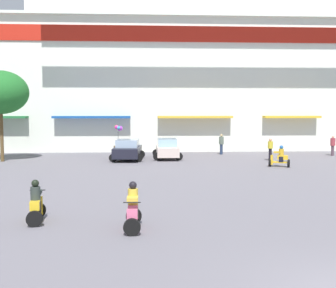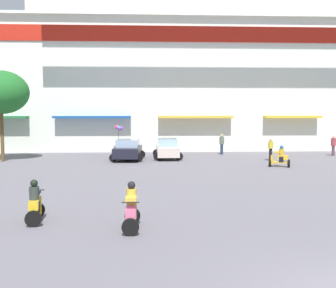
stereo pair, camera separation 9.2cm
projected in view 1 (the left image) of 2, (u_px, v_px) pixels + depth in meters
The scene contains 12 objects.
ground_plane at pixel (232, 185), 21.14m from camera, with size 128.00×128.00×0.00m, color slate.
colonial_building at pixel (186, 48), 44.22m from camera, with size 43.69×19.18×23.04m.
plaza_tree_0 at pixel (0, 92), 30.49m from camera, with size 4.00×3.98×6.60m.
parked_car_0 at pixel (128, 150), 31.74m from camera, with size 2.61×4.20×1.54m.
parked_car_1 at pixel (167, 149), 32.76m from camera, with size 2.22×4.30×1.54m.
scooter_rider_2 at pixel (36, 205), 13.99m from camera, with size 0.70×1.40×1.45m.
scooter_rider_3 at pixel (280, 158), 27.81m from camera, with size 1.43×0.98×1.43m.
scooter_rider_4 at pixel (133, 210), 13.18m from camera, with size 0.54×1.49×1.50m.
pedestrian_1 at pixel (270, 148), 31.29m from camera, with size 0.43×0.43×1.67m.
pedestrian_2 at pixel (221, 143), 35.76m from camera, with size 0.56×0.56×1.73m.
pedestrian_3 at pixel (333, 144), 34.72m from camera, with size 0.41×0.41×1.65m.
balloon_vendor_cart at pixel (118, 143), 35.42m from camera, with size 0.82×1.03×2.51m.
Camera 1 is at (-4.36, -7.70, 3.70)m, focal length 45.20 mm.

